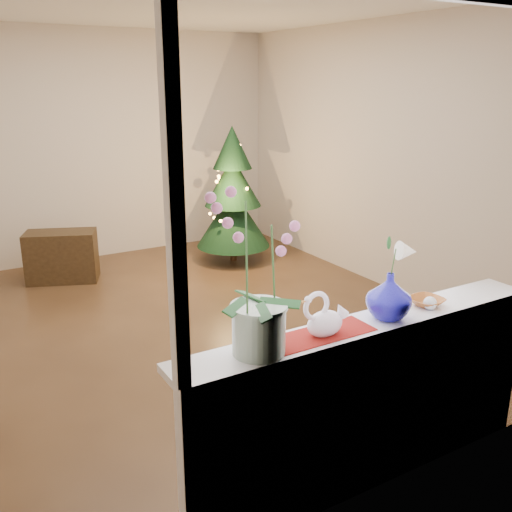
{
  "coord_description": "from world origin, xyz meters",
  "views": [
    {
      "loc": [
        -1.87,
        -4.39,
        2.1
      ],
      "look_at": [
        -0.1,
        -1.4,
        1.03
      ],
      "focal_mm": 40.0,
      "sensor_mm": 36.0,
      "label": 1
    }
  ],
  "objects_px": {
    "xmas_tree": "(233,195)",
    "orchid_pot": "(259,272)",
    "side_table": "(62,256)",
    "swan": "(325,314)",
    "amber_dish": "(426,302)",
    "blue_vase": "(389,293)",
    "paperweight": "(430,303)"
  },
  "relations": [
    {
      "from": "orchid_pot",
      "to": "side_table",
      "type": "xyz_separation_m",
      "value": [
        -0.0,
        4.16,
        -1.03
      ]
    },
    {
      "from": "blue_vase",
      "to": "side_table",
      "type": "xyz_separation_m",
      "value": [
        -0.79,
        4.16,
        -0.79
      ]
    },
    {
      "from": "orchid_pot",
      "to": "amber_dish",
      "type": "height_order",
      "value": "orchid_pot"
    },
    {
      "from": "swan",
      "to": "paperweight",
      "type": "height_order",
      "value": "swan"
    },
    {
      "from": "swan",
      "to": "side_table",
      "type": "xyz_separation_m",
      "value": [
        -0.37,
        4.16,
        -0.76
      ]
    },
    {
      "from": "blue_vase",
      "to": "side_table",
      "type": "distance_m",
      "value": 4.31
    },
    {
      "from": "paperweight",
      "to": "side_table",
      "type": "bearing_deg",
      "value": 104.19
    },
    {
      "from": "paperweight",
      "to": "xmas_tree",
      "type": "distance_m",
      "value": 4.0
    },
    {
      "from": "blue_vase",
      "to": "amber_dish",
      "type": "xyz_separation_m",
      "value": [
        0.3,
        0.02,
        -0.12
      ]
    },
    {
      "from": "xmas_tree",
      "to": "paperweight",
      "type": "bearing_deg",
      "value": -103.04
    },
    {
      "from": "xmas_tree",
      "to": "orchid_pot",
      "type": "bearing_deg",
      "value": -116.87
    },
    {
      "from": "orchid_pot",
      "to": "swan",
      "type": "xyz_separation_m",
      "value": [
        0.37,
        -0.0,
        -0.27
      ]
    },
    {
      "from": "orchid_pot",
      "to": "blue_vase",
      "type": "xyz_separation_m",
      "value": [
        0.78,
        -0.0,
        -0.24
      ]
    },
    {
      "from": "swan",
      "to": "amber_dish",
      "type": "bearing_deg",
      "value": 9.38
    },
    {
      "from": "swan",
      "to": "side_table",
      "type": "height_order",
      "value": "swan"
    },
    {
      "from": "swan",
      "to": "blue_vase",
      "type": "distance_m",
      "value": 0.41
    },
    {
      "from": "blue_vase",
      "to": "amber_dish",
      "type": "height_order",
      "value": "blue_vase"
    },
    {
      "from": "amber_dish",
      "to": "swan",
      "type": "bearing_deg",
      "value": -178.25
    },
    {
      "from": "amber_dish",
      "to": "side_table",
      "type": "distance_m",
      "value": 4.33
    },
    {
      "from": "paperweight",
      "to": "amber_dish",
      "type": "xyz_separation_m",
      "value": [
        0.03,
        0.05,
        -0.02
      ]
    },
    {
      "from": "orchid_pot",
      "to": "amber_dish",
      "type": "xyz_separation_m",
      "value": [
        1.08,
        0.02,
        -0.37
      ]
    },
    {
      "from": "orchid_pot",
      "to": "amber_dish",
      "type": "bearing_deg",
      "value": 0.94
    },
    {
      "from": "xmas_tree",
      "to": "swan",
      "type": "bearing_deg",
      "value": -112.32
    },
    {
      "from": "swan",
      "to": "side_table",
      "type": "bearing_deg",
      "value": 102.77
    },
    {
      "from": "blue_vase",
      "to": "paperweight",
      "type": "xyz_separation_m",
      "value": [
        0.27,
        -0.03,
        -0.1
      ]
    },
    {
      "from": "blue_vase",
      "to": "paperweight",
      "type": "height_order",
      "value": "blue_vase"
    },
    {
      "from": "swan",
      "to": "paperweight",
      "type": "xyz_separation_m",
      "value": [
        0.69,
        -0.03,
        -0.07
      ]
    },
    {
      "from": "swan",
      "to": "amber_dish",
      "type": "distance_m",
      "value": 0.72
    },
    {
      "from": "blue_vase",
      "to": "xmas_tree",
      "type": "distance_m",
      "value": 4.05
    },
    {
      "from": "xmas_tree",
      "to": "side_table",
      "type": "xyz_separation_m",
      "value": [
        -1.96,
        0.29,
        -0.53
      ]
    },
    {
      "from": "blue_vase",
      "to": "paperweight",
      "type": "bearing_deg",
      "value": -6.51
    },
    {
      "from": "orchid_pot",
      "to": "blue_vase",
      "type": "distance_m",
      "value": 0.82
    }
  ]
}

